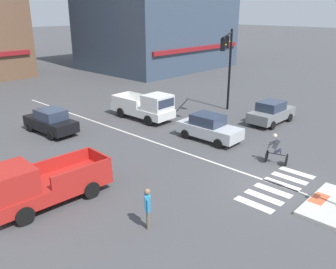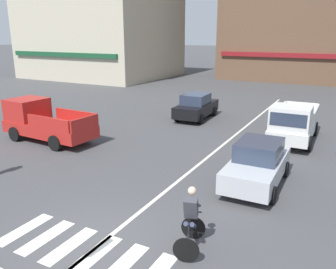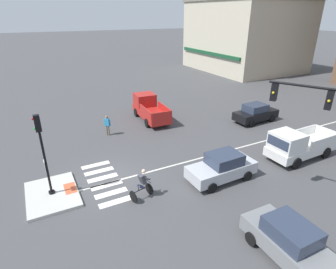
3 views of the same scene
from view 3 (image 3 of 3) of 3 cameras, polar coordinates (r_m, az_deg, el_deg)
The scene contains 19 objects.
ground_plane at distance 16.70m, azimuth -12.04°, elevation -9.27°, with size 300.00×300.00×0.00m, color #474749.
traffic_island at distance 16.33m, azimuth -22.96°, elevation -11.36°, with size 3.51×2.59×0.15m, color beige.
tactile_pad_front at distance 16.32m, azimuth -19.69°, elevation -10.47°, with size 1.10×0.60×0.01m, color #DB5B38.
signal_pole at distance 15.00m, azimuth -24.67°, elevation -2.66°, with size 0.44×0.38×4.45m.
crosswalk_stripe_a at distance 18.43m, azimuth -14.83°, elevation -6.15°, with size 0.44×1.80×0.01m, color silver.
crosswalk_stripe_b at distance 17.70m, azimuth -14.16°, elevation -7.41°, with size 0.44×1.80×0.01m, color silver.
crosswalk_stripe_c at distance 16.99m, azimuth -13.43°, elevation -8.77°, with size 0.44×1.80×0.01m, color silver.
crosswalk_stripe_d at distance 16.29m, azimuth -12.64°, elevation -10.24°, with size 0.44×1.80×0.01m, color silver.
crosswalk_stripe_e at distance 15.60m, azimuth -11.76°, elevation -11.84°, with size 0.44×1.80×0.01m, color silver.
crosswalk_stripe_f at distance 14.94m, azimuth -10.79°, elevation -13.59°, with size 0.44×1.80×0.01m, color silver.
lane_centre_line at distance 20.91m, azimuth 15.38°, elevation -2.45°, with size 0.14×28.00×0.01m, color silver.
building_corner_right at distance 50.55m, azimuth 15.78°, elevation 19.44°, with size 17.12×14.73×11.44m.
car_black_westbound_distant at distance 25.79m, azimuth 17.75°, elevation 4.28°, with size 1.98×4.17×1.64m.
car_grey_cross_right at distance 12.43m, azimuth 24.30°, elevation -19.90°, with size 4.13×1.91×1.64m.
car_silver_eastbound_mid at distance 16.34m, azimuth 11.20°, elevation -6.64°, with size 1.89×4.13×1.64m.
pickup_truck_white_eastbound_far at distance 20.09m, azimuth 25.32°, elevation -2.04°, with size 2.12×5.13×2.08m.
pickup_truck_red_cross_left at distance 25.30m, azimuth -3.94°, elevation 5.42°, with size 5.20×2.27×2.08m.
cyclist at distance 14.54m, azimuth -5.41°, elevation -10.15°, with size 0.91×1.22×1.68m.
pedestrian_at_curb_left at distance 22.20m, azimuth -12.54°, elevation 2.20°, with size 0.40×0.45×1.67m.
Camera 3 is at (13.67, -3.26, 9.01)m, focal length 29.28 mm.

